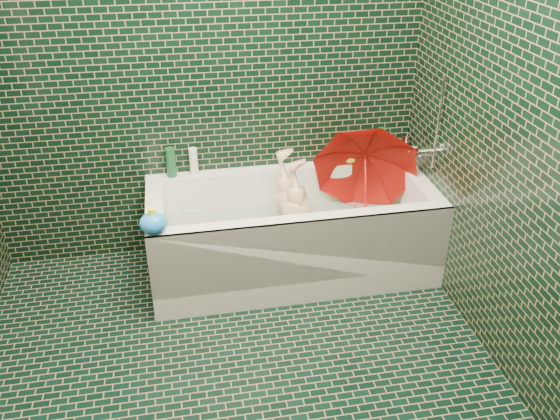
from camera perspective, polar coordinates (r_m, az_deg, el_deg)
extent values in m
plane|color=black|center=(2.96, -3.65, -17.79)|extent=(2.80, 2.80, 0.00)
plane|color=black|center=(3.52, -7.43, 14.18)|extent=(2.80, 0.00, 2.80)
plane|color=black|center=(2.66, 24.55, 6.53)|extent=(0.00, 2.80, 2.80)
cube|color=white|center=(3.73, 1.09, -4.58)|extent=(1.70, 0.75, 0.15)
cube|color=white|center=(3.86, 0.15, 1.46)|extent=(1.70, 0.10, 0.40)
cube|color=white|center=(3.32, 2.28, -3.76)|extent=(1.70, 0.10, 0.40)
cube|color=white|center=(3.81, 12.98, 0.22)|extent=(0.10, 0.55, 0.40)
cube|color=white|center=(3.53, -11.69, -2.17)|extent=(0.10, 0.55, 0.40)
cube|color=white|center=(3.33, 2.40, -5.21)|extent=(1.70, 0.02, 0.55)
cube|color=green|center=(3.69, 1.10, -3.54)|extent=(1.35, 0.47, 0.01)
cube|color=silver|center=(3.61, 1.12, -1.63)|extent=(1.48, 0.53, 0.00)
cylinder|color=silver|center=(3.66, 14.08, 5.45)|extent=(0.14, 0.05, 0.05)
cylinder|color=silver|center=(3.68, 12.57, 5.77)|extent=(0.05, 0.04, 0.04)
cylinder|color=silver|center=(3.49, 15.02, 8.06)|extent=(0.01, 0.01, 0.55)
imported|color=#D9A887|center=(3.62, 1.81, -1.39)|extent=(0.99, 0.50, 0.34)
imported|color=red|center=(3.62, 8.23, 2.81)|extent=(0.89, 0.89, 0.80)
imported|color=white|center=(3.96, 11.75, 4.75)|extent=(0.14, 0.14, 0.28)
imported|color=#59217D|center=(3.98, 11.59, 4.94)|extent=(0.10, 0.10, 0.18)
imported|color=#154B26|center=(3.90, 9.06, 4.65)|extent=(0.15, 0.15, 0.16)
cylinder|color=#154B26|center=(3.91, 9.66, 6.33)|extent=(0.07, 0.07, 0.21)
cylinder|color=silver|center=(3.92, 11.87, 5.90)|extent=(0.05, 0.05, 0.17)
cylinder|color=#154B26|center=(3.68, -10.44, 4.52)|extent=(0.06, 0.06, 0.19)
cylinder|color=white|center=(3.69, -8.32, 4.66)|extent=(0.06, 0.06, 0.17)
ellipsoid|color=#FFF51A|center=(3.84, 6.75, 4.95)|extent=(0.10, 0.09, 0.06)
sphere|color=#FFF51A|center=(3.82, 7.31, 5.48)|extent=(0.04, 0.04, 0.04)
cone|color=orange|center=(3.83, 7.65, 5.43)|extent=(0.02, 0.02, 0.02)
ellipsoid|color=#197EE9|center=(3.12, -12.11, -1.24)|extent=(0.17, 0.16, 0.11)
cylinder|color=#FFF51A|center=(3.08, -12.24, -0.20)|extent=(0.04, 0.04, 0.04)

